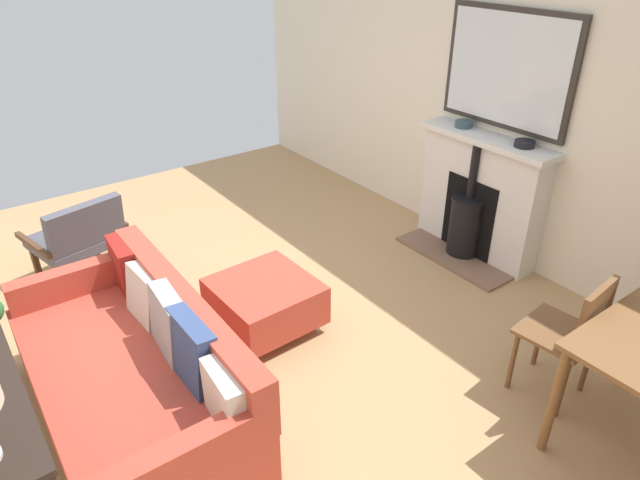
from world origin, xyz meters
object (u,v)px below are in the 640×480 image
ottoman (265,301)px  armchair_accent (79,236)px  dining_chair_near_fireplace (573,330)px  fireplace (477,202)px  sofa (138,370)px  mantel_bowl_far (525,143)px  mantel_bowl_near (464,124)px

ottoman → armchair_accent: size_ratio=0.88×
ottoman → armchair_accent: 1.65m
armchair_accent → dining_chair_near_fireplace: dining_chair_near_fireplace is taller
fireplace → armchair_accent: 3.29m
fireplace → armchair_accent: fireplace is taller
sofa → dining_chair_near_fireplace: bearing=147.2°
sofa → ottoman: 1.06m
mantel_bowl_far → sofa: mantel_bowl_far is taller
mantel_bowl_near → sofa: size_ratio=0.08×
ottoman → mantel_bowl_near: bearing=-176.4°
fireplace → sofa: (3.07, 0.15, -0.14)m
mantel_bowl_far → ottoman: size_ratio=0.22×
ottoman → fireplace: bearing=176.0°
dining_chair_near_fireplace → mantel_bowl_far: bearing=-130.4°
mantel_bowl_near → ottoman: 2.27m
fireplace → mantel_bowl_far: (-0.03, 0.33, 0.61)m
ottoman → dining_chair_near_fireplace: dining_chair_near_fireplace is taller
fireplace → mantel_bowl_near: 0.67m
ottoman → armchair_accent: armchair_accent is taller
mantel_bowl_near → sofa: bearing=7.8°
armchair_accent → mantel_bowl_near: bearing=156.7°
sofa → armchair_accent: sofa is taller
dining_chair_near_fireplace → ottoman: bearing=-56.6°
fireplace → armchair_accent: size_ratio=1.56×
mantel_bowl_far → dining_chair_near_fireplace: 1.65m
fireplace → mantel_bowl_far: 0.69m
mantel_bowl_near → sofa: mantel_bowl_near is taller
ottoman → dining_chair_near_fireplace: size_ratio=0.81×
sofa → mantel_bowl_far: bearing=176.7°
sofa → ottoman: bearing=-163.9°
mantel_bowl_near → armchair_accent: mantel_bowl_near is taller
fireplace → mantel_bowl_far: size_ratio=7.87×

